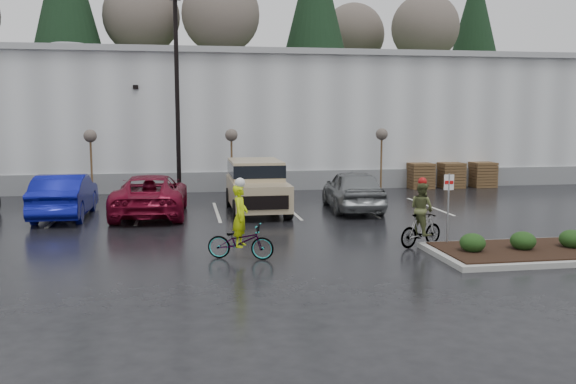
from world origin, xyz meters
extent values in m
plane|color=black|center=(0.00, 0.00, 0.00)|extent=(120.00, 120.00, 0.00)
cube|color=#B0B3B5|center=(0.00, 22.00, 3.50)|extent=(60.00, 15.00, 7.00)
cube|color=slate|center=(0.00, 14.45, 0.50)|extent=(60.00, 0.12, 1.00)
cube|color=#999B9E|center=(0.00, 22.00, 7.05)|extent=(60.50, 15.50, 0.30)
cube|color=#1B3817|center=(0.00, 45.00, 3.00)|extent=(80.00, 25.00, 6.00)
cylinder|color=black|center=(-4.00, 12.00, 4.50)|extent=(0.20, 0.20, 9.00)
cylinder|color=#4E3A1F|center=(-8.00, 13.00, 1.40)|extent=(0.10, 0.10, 2.80)
sphere|color=#48403A|center=(-8.00, 13.00, 2.90)|extent=(0.60, 0.60, 0.60)
cylinder|color=#4E3A1F|center=(-1.50, 13.00, 1.40)|extent=(0.10, 0.10, 2.80)
sphere|color=#48403A|center=(-1.50, 13.00, 2.90)|extent=(0.60, 0.60, 0.60)
cylinder|color=#4E3A1F|center=(6.00, 13.00, 1.40)|extent=(0.10, 0.10, 2.80)
sphere|color=#48403A|center=(6.00, 13.00, 2.90)|extent=(0.60, 0.60, 0.60)
cube|color=#4E3A1F|center=(8.50, 14.00, 0.68)|extent=(1.20, 1.20, 1.35)
cube|color=#4E3A1F|center=(10.20, 14.00, 0.68)|extent=(1.20, 1.20, 1.35)
cube|color=#4E3A1F|center=(12.00, 14.00, 0.68)|extent=(1.20, 1.20, 1.35)
cube|color=gray|center=(7.00, -1.00, 0.07)|extent=(8.00, 3.00, 0.15)
cube|color=black|center=(7.00, -1.00, 0.17)|extent=(7.60, 2.60, 0.04)
ellipsoid|color=black|center=(4.00, -1.00, 0.41)|extent=(0.70, 0.70, 0.52)
ellipsoid|color=black|center=(5.50, -1.00, 0.41)|extent=(0.70, 0.70, 0.52)
ellipsoid|color=black|center=(7.00, -1.00, 0.41)|extent=(0.70, 0.70, 0.52)
cylinder|color=gray|center=(3.80, 0.20, 1.10)|extent=(0.05, 0.05, 2.20)
cube|color=white|center=(3.80, 0.20, 1.95)|extent=(0.30, 0.02, 0.45)
cube|color=red|center=(3.80, 0.19, 1.95)|extent=(0.26, 0.02, 0.10)
imported|color=navy|center=(-8.25, 7.72, 0.83)|extent=(1.78, 5.07, 1.67)
imported|color=maroon|center=(-5.05, 7.66, 0.80)|extent=(2.83, 5.82, 1.59)
imported|color=slate|center=(3.02, 7.58, 0.84)|extent=(2.34, 5.06, 1.68)
imported|color=#3F3F44|center=(-2.28, -0.09, 0.48)|extent=(1.94, 1.20, 0.96)
imported|color=#B8D70B|center=(-2.28, -0.09, 1.19)|extent=(0.58, 0.71, 1.68)
sphere|color=silver|center=(-2.28, -0.09, 2.08)|extent=(0.28, 0.28, 0.28)
imported|color=#3F3F44|center=(3.15, 0.58, 0.50)|extent=(1.64, 1.10, 1.00)
imported|color=#4C542C|center=(3.15, 0.58, 1.13)|extent=(0.70, 0.87, 1.57)
sphere|color=#990C0C|center=(3.15, 0.58, 1.94)|extent=(0.26, 0.26, 0.26)
camera|label=1|loc=(-3.73, -16.26, 3.93)|focal=38.00mm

